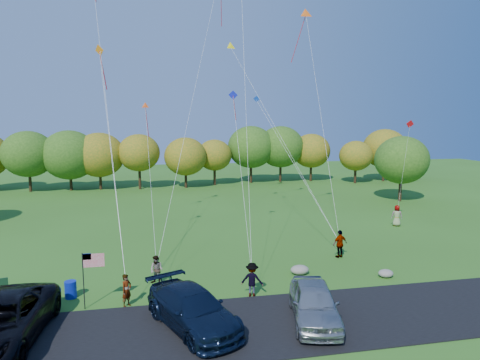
# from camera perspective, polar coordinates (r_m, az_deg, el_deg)

# --- Properties ---
(ground) EXTENTS (140.00, 140.00, 0.00)m
(ground) POSITION_cam_1_polar(r_m,az_deg,el_deg) (23.73, -2.11, -14.70)
(ground) COLOR #30611B
(ground) RESTS_ON ground
(asphalt_lane) EXTENTS (44.00, 6.00, 0.06)m
(asphalt_lane) POSITION_cam_1_polar(r_m,az_deg,el_deg) (20.13, -0.16, -18.92)
(asphalt_lane) COLOR black
(asphalt_lane) RESTS_ON ground
(treeline) EXTENTS (74.89, 28.03, 8.55)m
(treeline) POSITION_cam_1_polar(r_m,az_deg,el_deg) (58.67, -6.99, 3.62)
(treeline) COLOR #342313
(treeline) RESTS_ON ground
(minivan_dark) EXTENTS (3.69, 7.11, 1.91)m
(minivan_dark) POSITION_cam_1_polar(r_m,az_deg,el_deg) (20.76, -29.38, -16.11)
(minivan_dark) COLOR black
(minivan_dark) RESTS_ON asphalt_lane
(minivan_navy) EXTENTS (4.52, 6.27, 1.69)m
(minivan_navy) POSITION_cam_1_polar(r_m,az_deg,el_deg) (19.74, -6.33, -16.73)
(minivan_navy) COLOR black
(minivan_navy) RESTS_ON asphalt_lane
(minivan_silver) EXTENTS (3.12, 5.39, 1.72)m
(minivan_silver) POSITION_cam_1_polar(r_m,az_deg,el_deg) (20.47, 9.87, -15.82)
(minivan_silver) COLOR #989CA2
(minivan_silver) RESTS_ON asphalt_lane
(flyer_a) EXTENTS (0.68, 0.72, 1.65)m
(flyer_a) POSITION_cam_1_polar(r_m,az_deg,el_deg) (22.46, -14.89, -14.04)
(flyer_a) COLOR #4C4C59
(flyer_a) RESTS_ON ground
(flyer_b) EXTENTS (1.00, 0.95, 1.62)m
(flyer_b) POSITION_cam_1_polar(r_m,az_deg,el_deg) (24.96, -11.06, -11.69)
(flyer_b) COLOR #4C4C59
(flyer_b) RESTS_ON ground
(flyer_c) EXTENTS (1.33, 1.05, 1.80)m
(flyer_c) POSITION_cam_1_polar(r_m,az_deg,el_deg) (22.91, 1.62, -13.13)
(flyer_c) COLOR #4C4C59
(flyer_c) RESTS_ON ground
(flyer_d) EXTENTS (1.19, 0.73, 1.89)m
(flyer_d) POSITION_cam_1_polar(r_m,az_deg,el_deg) (29.71, 13.19, -8.29)
(flyer_d) COLOR #4C4C59
(flyer_d) RESTS_ON ground
(flyer_e) EXTENTS (1.06, 0.88, 1.85)m
(flyer_e) POSITION_cam_1_polar(r_m,az_deg,el_deg) (39.82, 20.18, -4.48)
(flyer_e) COLOR #4C4C59
(flyer_e) RESTS_ON ground
(trash_barrel) EXTENTS (0.59, 0.59, 0.89)m
(trash_barrel) POSITION_cam_1_polar(r_m,az_deg,el_deg) (24.49, -21.65, -13.42)
(trash_barrel) COLOR #0B1FA5
(trash_barrel) RESTS_ON ground
(flag_assembly) EXTENTS (1.04, 0.68, 2.82)m
(flag_assembly) POSITION_cam_1_polar(r_m,az_deg,el_deg) (22.29, -19.40, -10.80)
(flag_assembly) COLOR black
(flag_assembly) RESTS_ON ground
(boulder_near) EXTENTS (1.11, 0.87, 0.55)m
(boulder_near) POSITION_cam_1_polar(r_m,az_deg,el_deg) (26.36, 7.97, -11.77)
(boulder_near) COLOR gray
(boulder_near) RESTS_ON ground
(boulder_far) EXTENTS (0.89, 0.74, 0.46)m
(boulder_far) POSITION_cam_1_polar(r_m,az_deg,el_deg) (27.07, 18.86, -11.70)
(boulder_far) COLOR slate
(boulder_far) RESTS_ON ground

